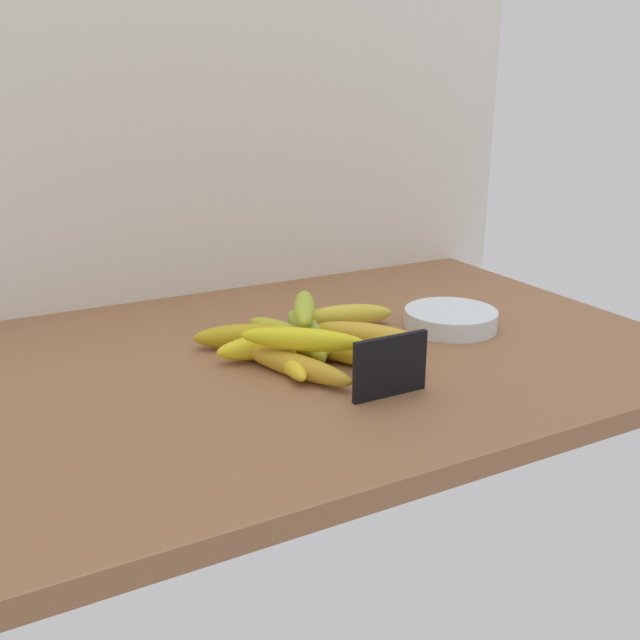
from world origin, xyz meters
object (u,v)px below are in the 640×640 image
(banana_2, at_px, (243,336))
(banana_7, at_px, (305,327))
(fruit_bowl, at_px, (451,319))
(banana_8, at_px, (315,340))
(chalkboard_sign, at_px, (390,368))
(banana_1, at_px, (345,316))
(banana_10, at_px, (302,339))
(banana_6, at_px, (368,336))
(banana_3, at_px, (287,336))
(banana_9, at_px, (296,366))
(banana_11, at_px, (304,308))
(banana_0, at_px, (360,353))
(banana_4, at_px, (279,345))
(banana_5, at_px, (286,358))

(banana_2, height_order, banana_7, banana_7)
(fruit_bowl, distance_m, banana_8, 0.25)
(chalkboard_sign, distance_m, fruit_bowl, 0.30)
(banana_1, distance_m, banana_7, 0.09)
(fruit_bowl, height_order, banana_10, banana_10)
(banana_6, height_order, banana_10, banana_10)
(banana_1, bearing_deg, banana_3, -161.06)
(banana_7, height_order, banana_9, banana_7)
(banana_11, bearing_deg, banana_9, -121.39)
(banana_1, distance_m, banana_3, 0.14)
(banana_10, bearing_deg, banana_7, 61.67)
(chalkboard_sign, height_order, banana_6, chalkboard_sign)
(banana_2, distance_m, banana_11, 0.11)
(banana_2, xyz_separation_m, banana_6, (0.17, -0.09, 0.00))
(banana_2, xyz_separation_m, banana_11, (0.10, -0.02, 0.04))
(banana_0, height_order, banana_6, banana_6)
(banana_2, xyz_separation_m, banana_3, (0.06, -0.04, 0.00))
(fruit_bowl, distance_m, banana_7, 0.25)
(fruit_bowl, height_order, banana_3, banana_3)
(banana_6, relative_size, banana_11, 1.19)
(banana_4, bearing_deg, banana_6, -11.56)
(banana_1, xyz_separation_m, banana_4, (-0.16, -0.07, 0.00))
(banana_6, height_order, banana_9, banana_6)
(banana_1, bearing_deg, banana_9, -137.69)
(chalkboard_sign, bearing_deg, banana_7, 90.36)
(banana_2, relative_size, banana_5, 0.92)
(banana_9, bearing_deg, banana_5, 88.25)
(banana_7, bearing_deg, chalkboard_sign, -89.64)
(banana_10, bearing_deg, fruit_bowl, 9.94)
(banana_4, distance_m, banana_9, 0.08)
(banana_5, relative_size, banana_9, 0.85)
(fruit_bowl, distance_m, banana_5, 0.32)
(banana_5, relative_size, banana_8, 0.93)
(fruit_bowl, distance_m, banana_10, 0.31)
(banana_3, bearing_deg, banana_2, 149.51)
(banana_3, distance_m, banana_9, 0.11)
(banana_8, xyz_separation_m, banana_10, (-0.06, -0.07, 0.03))
(banana_2, relative_size, banana_10, 0.85)
(banana_0, height_order, banana_7, same)
(chalkboard_sign, height_order, banana_4, chalkboard_sign)
(banana_9, xyz_separation_m, banana_10, (0.01, 0.01, 0.03))
(chalkboard_sign, height_order, banana_7, chalkboard_sign)
(chalkboard_sign, relative_size, banana_8, 0.62)
(banana_3, height_order, banana_8, banana_3)
(banana_3, relative_size, banana_10, 1.08)
(chalkboard_sign, xyz_separation_m, fruit_bowl, (0.24, 0.18, -0.02))
(banana_9, bearing_deg, banana_11, 58.61)
(banana_0, xyz_separation_m, banana_10, (-0.09, 0.02, 0.03))
(fruit_bowl, xyz_separation_m, banana_0, (-0.22, -0.07, 0.00))
(banana_11, bearing_deg, banana_5, -130.23)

